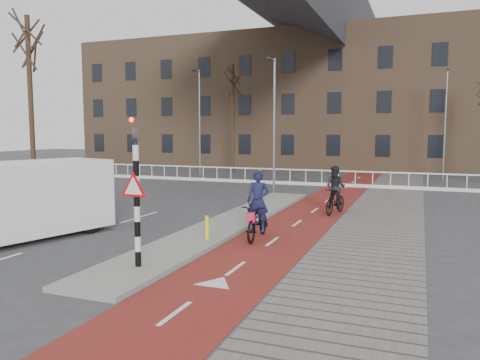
% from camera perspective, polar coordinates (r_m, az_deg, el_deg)
% --- Properties ---
extents(ground, '(120.00, 120.00, 0.00)m').
position_cam_1_polar(ground, '(12.99, -5.11, -8.86)').
color(ground, '#38383A').
rests_on(ground, ground).
extents(bike_lane, '(2.50, 60.00, 0.01)m').
position_cam_1_polar(bike_lane, '(21.89, 10.18, -2.85)').
color(bike_lane, maroon).
rests_on(bike_lane, ground).
extents(sidewalk, '(3.00, 60.00, 0.01)m').
position_cam_1_polar(sidewalk, '(21.54, 17.52, -3.17)').
color(sidewalk, slate).
rests_on(sidewalk, ground).
extents(curb_island, '(1.80, 16.00, 0.12)m').
position_cam_1_polar(curb_island, '(16.81, -1.21, -5.22)').
color(curb_island, gray).
rests_on(curb_island, ground).
extents(traffic_signal, '(0.80, 0.80, 3.68)m').
position_cam_1_polar(traffic_signal, '(11.19, -12.56, -1.00)').
color(traffic_signal, black).
rests_on(traffic_signal, curb_island).
extents(bollard, '(0.12, 0.12, 0.70)m').
position_cam_1_polar(bollard, '(14.01, -4.04, -5.78)').
color(bollard, '#FFF00E').
rests_on(bollard, curb_island).
extents(cyclist_near, '(0.85, 2.11, 2.13)m').
position_cam_1_polar(cyclist_near, '(14.42, 2.20, -4.41)').
color(cyclist_near, black).
rests_on(cyclist_near, bike_lane).
extents(cyclist_far, '(0.95, 1.86, 1.93)m').
position_cam_1_polar(cyclist_far, '(19.11, 11.55, -1.71)').
color(cyclist_far, black).
rests_on(cyclist_far, bike_lane).
extents(van, '(3.65, 5.92, 2.38)m').
position_cam_1_polar(van, '(15.79, -25.52, -2.15)').
color(van, white).
rests_on(van, ground).
extents(railing, '(28.00, 0.10, 0.99)m').
position_cam_1_polar(railing, '(30.32, 0.63, 0.25)').
color(railing, silver).
rests_on(railing, ground).
extents(townhouse_row, '(46.00, 10.00, 15.90)m').
position_cam_1_polar(townhouse_row, '(44.32, 10.10, 11.68)').
color(townhouse_row, '#7F6047').
rests_on(townhouse_row, ground).
extents(tree_left, '(0.25, 0.25, 9.14)m').
position_cam_1_polar(tree_left, '(26.51, -24.13, 8.15)').
color(tree_left, '#2F1F15').
rests_on(tree_left, ground).
extents(tree_mid, '(0.28, 0.28, 8.64)m').
position_cam_1_polar(tree_mid, '(37.94, -0.90, 7.46)').
color(tree_mid, '#2F1F15').
rests_on(tree_mid, ground).
extents(streetlight_near, '(0.12, 0.12, 7.16)m').
position_cam_1_polar(streetlight_near, '(25.31, 4.19, 6.53)').
color(streetlight_near, slate).
rests_on(streetlight_near, ground).
extents(streetlight_left, '(0.12, 0.12, 7.79)m').
position_cam_1_polar(streetlight_left, '(34.94, -4.94, 6.88)').
color(streetlight_left, slate).
rests_on(streetlight_left, ground).
extents(streetlight_right, '(0.12, 0.12, 7.49)m').
position_cam_1_polar(streetlight_right, '(34.82, 23.72, 6.15)').
color(streetlight_right, slate).
rests_on(streetlight_right, ground).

